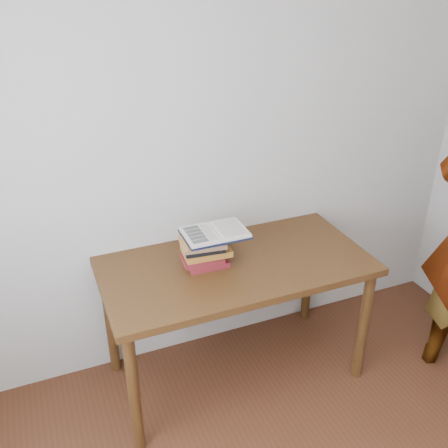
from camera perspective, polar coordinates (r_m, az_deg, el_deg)
name	(u,v)px	position (r m, az deg, el deg)	size (l,w,h in m)	color
room_shell	(424,259)	(1.29, 21.89, -3.76)	(3.54, 3.54, 2.62)	#B7B6AE
desk	(236,277)	(2.80, 1.39, -6.13)	(1.48, 0.74, 0.79)	#4C2C13
book_stack	(204,250)	(2.69, -2.27, -2.95)	(0.28, 0.20, 0.19)	maroon
open_book	(215,233)	(2.63, -1.05, -1.01)	(0.34, 0.24, 0.03)	black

